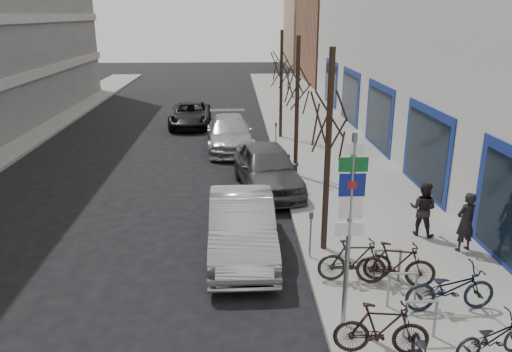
{
  "coord_description": "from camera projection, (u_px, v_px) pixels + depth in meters",
  "views": [
    {
      "loc": [
        0.21,
        -8.77,
        6.26
      ],
      "look_at": [
        0.78,
        4.26,
        2.0
      ],
      "focal_mm": 35.0,
      "sensor_mm": 36.0,
      "label": 1
    }
  ],
  "objects": [
    {
      "name": "ground",
      "position": [
        227.0,
        333.0,
        10.26
      ],
      "size": [
        120.0,
        120.0,
        0.0
      ],
      "primitive_type": "plane",
      "color": "black",
      "rests_on": "ground"
    },
    {
      "name": "sidewalk_east",
      "position": [
        342.0,
        176.0,
        19.92
      ],
      "size": [
        5.0,
        70.0,
        0.15
      ],
      "primitive_type": "cube",
      "color": "slate",
      "rests_on": "ground"
    },
    {
      "name": "brick_building_far",
      "position": [
        367.0,
        38.0,
        47.55
      ],
      "size": [
        12.0,
        14.0,
        8.0
      ],
      "primitive_type": "cube",
      "color": "brown",
      "rests_on": "ground"
    },
    {
      "name": "tan_building_far",
      "position": [
        340.0,
        28.0,
        61.66
      ],
      "size": [
        13.0,
        12.0,
        9.0
      ],
      "primitive_type": "cube",
      "color": "#937A5B",
      "rests_on": "ground"
    },
    {
      "name": "highway_sign_pole",
      "position": [
        350.0,
        221.0,
        9.59
      ],
      "size": [
        0.55,
        0.1,
        4.2
      ],
      "color": "gray",
      "rests_on": "ground"
    },
    {
      "name": "bike_rack",
      "position": [
        403.0,
        285.0,
        10.78
      ],
      "size": [
        0.66,
        2.26,
        0.83
      ],
      "color": "gray",
      "rests_on": "sidewalk_east"
    },
    {
      "name": "tree_near",
      "position": [
        330.0,
        104.0,
        12.42
      ],
      "size": [
        1.8,
        1.8,
        5.5
      ],
      "color": "black",
      "rests_on": "ground"
    },
    {
      "name": "tree_mid",
      "position": [
        298.0,
        74.0,
        18.59
      ],
      "size": [
        1.8,
        1.8,
        5.5
      ],
      "color": "black",
      "rests_on": "ground"
    },
    {
      "name": "tree_far",
      "position": [
        282.0,
        59.0,
        24.76
      ],
      "size": [
        1.8,
        1.8,
        5.5
      ],
      "color": "black",
      "rests_on": "ground"
    },
    {
      "name": "meter_front",
      "position": [
        311.0,
        230.0,
        12.91
      ],
      "size": [
        0.1,
        0.08,
        1.27
      ],
      "color": "gray",
      "rests_on": "sidewalk_east"
    },
    {
      "name": "meter_mid",
      "position": [
        288.0,
        168.0,
        18.14
      ],
      "size": [
        0.1,
        0.08,
        1.27
      ],
      "color": "gray",
      "rests_on": "sidewalk_east"
    },
    {
      "name": "meter_back",
      "position": [
        276.0,
        133.0,
        23.36
      ],
      "size": [
        0.1,
        0.08,
        1.27
      ],
      "color": "gray",
      "rests_on": "sidewalk_east"
    },
    {
      "name": "bike_near_right",
      "position": [
        382.0,
        329.0,
        9.24
      ],
      "size": [
        1.85,
        0.76,
        1.09
      ],
      "primitive_type": "imported",
      "rotation": [
        0.0,
        0.0,
        1.44
      ],
      "color": "black",
      "rests_on": "sidewalk_east"
    },
    {
      "name": "bike_mid_curb",
      "position": [
        451.0,
        285.0,
        10.63
      ],
      "size": [
        2.0,
        0.7,
        1.21
      ],
      "primitive_type": "imported",
      "rotation": [
        0.0,
        0.0,
        1.62
      ],
      "color": "black",
      "rests_on": "sidewalk_east"
    },
    {
      "name": "bike_mid_inner",
      "position": [
        355.0,
        260.0,
        11.83
      ],
      "size": [
        1.81,
        0.58,
        1.09
      ],
      "primitive_type": "imported",
      "rotation": [
        0.0,
        0.0,
        1.55
      ],
      "color": "black",
      "rests_on": "sidewalk_east"
    },
    {
      "name": "bike_far_curb",
      "position": [
        494.0,
        334.0,
        9.17
      ],
      "size": [
        1.68,
        0.87,
        0.98
      ],
      "primitive_type": "imported",
      "rotation": [
        0.0,
        0.0,
        1.82
      ],
      "color": "black",
      "rests_on": "sidewalk_east"
    },
    {
      "name": "bike_far_inner",
      "position": [
        396.0,
        264.0,
        11.6
      ],
      "size": [
        1.91,
        0.92,
        1.12
      ],
      "primitive_type": "imported",
      "rotation": [
        0.0,
        0.0,
        1.36
      ],
      "color": "black",
      "rests_on": "sidewalk_east"
    },
    {
      "name": "parked_car_front",
      "position": [
        242.0,
        226.0,
        13.41
      ],
      "size": [
        1.78,
        4.94,
        1.62
      ],
      "primitive_type": "imported",
      "rotation": [
        0.0,
        0.0,
        0.01
      ],
      "color": "#A9A9AE",
      "rests_on": "ground"
    },
    {
      "name": "parked_car_mid",
      "position": [
        267.0,
        168.0,
        18.31
      ],
      "size": [
        2.71,
        5.28,
        1.72
      ],
      "primitive_type": "imported",
      "rotation": [
        0.0,
        0.0,
        0.14
      ],
      "color": "#47474C",
      "rests_on": "ground"
    },
    {
      "name": "parked_car_back",
      "position": [
        230.0,
        133.0,
        23.99
      ],
      "size": [
        2.45,
        5.44,
        1.55
      ],
      "primitive_type": "imported",
      "rotation": [
        0.0,
        0.0,
        0.05
      ],
      "color": "#A7A7AC",
      "rests_on": "ground"
    },
    {
      "name": "lane_car",
      "position": [
        190.0,
        114.0,
        28.94
      ],
      "size": [
        2.29,
        4.88,
        1.35
      ],
      "primitive_type": "imported",
      "rotation": [
        0.0,
        0.0,
        0.01
      ],
      "color": "black",
      "rests_on": "ground"
    },
    {
      "name": "pedestrian_near",
      "position": [
        466.0,
        222.0,
        13.27
      ],
      "size": [
        0.7,
        0.58,
        1.66
      ],
      "primitive_type": "imported",
      "rotation": [
        0.0,
        0.0,
        3.48
      ],
      "color": "black",
      "rests_on": "sidewalk_east"
    },
    {
      "name": "pedestrian_far",
      "position": [
        423.0,
        209.0,
        14.24
      ],
      "size": [
        0.72,
        0.67,
        1.61
      ],
      "primitive_type": "imported",
      "rotation": [
        0.0,
        0.0,
        2.54
      ],
      "color": "black",
      "rests_on": "sidewalk_east"
    }
  ]
}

